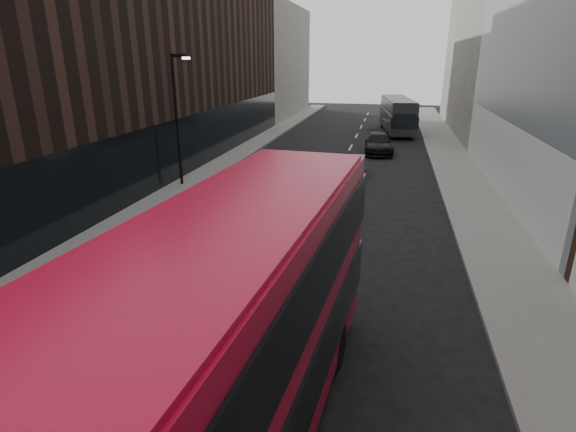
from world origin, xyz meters
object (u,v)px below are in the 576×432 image
Objects in this scene: street_lamp at (178,112)px; car_a at (333,221)px; red_bus at (217,357)px; grey_bus at (397,114)px; car_b at (354,166)px; car_c at (379,143)px.

car_a is at bearing -31.14° from street_lamp.
red_bus reaches higher than car_a.
red_bus is at bearing -62.70° from street_lamp.
street_lamp is 25.92m from grey_bus.
car_a is 10.18m from car_b.
car_c is (1.25, 7.71, 0.12)m from car_b.
grey_bus reaches higher than car_c.
grey_bus is at bearing 79.84° from car_b.
grey_bus is (11.84, 22.94, -2.43)m from street_lamp.
red_bus reaches higher than car_c.
grey_bus is 10.81m from car_c.
street_lamp is 1.87× the size of car_b.
red_bus is at bearing -101.33° from grey_bus.
car_c is at bearing 91.46° from red_bus.
grey_bus is (2.82, 40.41, -0.87)m from red_bus.
street_lamp is 16.51m from car_c.
car_b is at bearing 87.97° from car_a.
red_bus is 12.00m from car_a.
car_a is (-2.50, -28.57, -1.12)m from grey_bus.
car_b is (-0.07, 10.18, -0.02)m from car_a.
street_lamp is 11.46m from car_a.
street_lamp is at bearing 146.45° from car_a.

